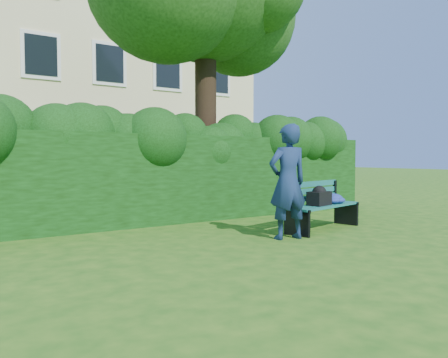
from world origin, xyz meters
TOP-DOWN VIEW (x-y plane):
  - ground at (0.00, 0.00)m, footprint 80.00×80.00m
  - apartment_building at (-0.00, 13.99)m, footprint 16.00×8.08m
  - hedge at (0.00, 2.20)m, footprint 10.00×1.00m
  - park_bench at (1.61, -0.33)m, footprint 1.91×0.94m
  - man_reading at (0.41, -0.67)m, footprint 0.76×0.57m

SIDE VIEW (x-z plane):
  - ground at x=0.00m, z-range 0.00..0.00m
  - park_bench at x=1.61m, z-range 0.06..0.95m
  - hedge at x=0.00m, z-range 0.00..1.80m
  - man_reading at x=0.41m, z-range 0.00..1.90m
  - apartment_building at x=0.00m, z-range 0.00..12.00m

